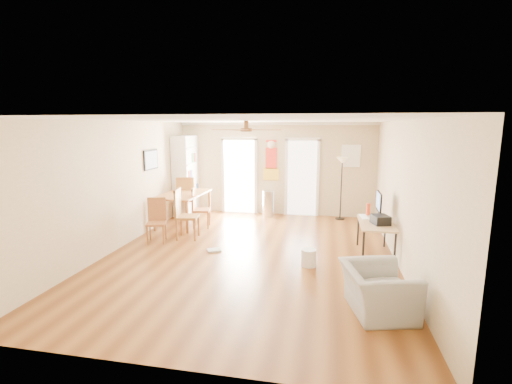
% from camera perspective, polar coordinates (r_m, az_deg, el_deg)
% --- Properties ---
extents(floor, '(7.00, 7.00, 0.00)m').
position_cam_1_polar(floor, '(7.27, -0.92, -9.79)').
color(floor, brown).
rests_on(floor, ground).
extents(ceiling, '(5.50, 7.00, 0.00)m').
position_cam_1_polar(ceiling, '(6.83, -0.98, 11.16)').
color(ceiling, silver).
rests_on(ceiling, floor).
extents(wall_back, '(5.50, 0.04, 2.60)m').
position_cam_1_polar(wall_back, '(10.35, 3.09, 3.64)').
color(wall_back, beige).
rests_on(wall_back, floor).
extents(wall_front, '(5.50, 0.04, 2.60)m').
position_cam_1_polar(wall_front, '(3.68, -12.48, -8.93)').
color(wall_front, beige).
rests_on(wall_front, floor).
extents(wall_left, '(0.04, 7.00, 2.60)m').
position_cam_1_polar(wall_left, '(7.96, -20.69, 0.98)').
color(wall_left, beige).
rests_on(wall_left, floor).
extents(wall_right, '(0.04, 7.00, 2.60)m').
position_cam_1_polar(wall_right, '(6.91, 21.95, -0.43)').
color(wall_right, beige).
rests_on(wall_right, floor).
extents(crown_molding, '(5.50, 7.00, 0.08)m').
position_cam_1_polar(crown_molding, '(6.83, -0.98, 10.82)').
color(crown_molding, white).
rests_on(crown_molding, wall_back).
extents(kitchen_doorway, '(0.90, 0.10, 2.10)m').
position_cam_1_polar(kitchen_doorway, '(10.56, -2.60, 2.41)').
color(kitchen_doorway, white).
rests_on(kitchen_doorway, wall_back).
extents(bathroom_doorway, '(0.80, 0.10, 2.10)m').
position_cam_1_polar(bathroom_doorway, '(10.29, 7.20, 2.13)').
color(bathroom_doorway, white).
rests_on(bathroom_doorway, wall_back).
extents(wall_decal, '(0.46, 0.03, 1.10)m').
position_cam_1_polar(wall_decal, '(10.32, 2.39, 5.02)').
color(wall_decal, red).
rests_on(wall_decal, wall_back).
extents(ac_grille, '(0.50, 0.04, 0.60)m').
position_cam_1_polar(ac_grille, '(10.20, 14.62, 5.48)').
color(ac_grille, white).
rests_on(ac_grille, wall_back).
extents(framed_poster, '(0.04, 0.66, 0.48)m').
position_cam_1_polar(framed_poster, '(9.12, -16.12, 4.88)').
color(framed_poster, black).
rests_on(framed_poster, wall_left).
extents(ceiling_fan, '(1.24, 1.24, 0.20)m').
position_cam_1_polar(ceiling_fan, '(6.54, -1.53, 9.70)').
color(ceiling_fan, '#593819').
rests_on(ceiling_fan, ceiling).
extents(bookshelf, '(0.68, 1.08, 2.23)m').
position_cam_1_polar(bookshelf, '(10.57, -10.88, 2.59)').
color(bookshelf, silver).
rests_on(bookshelf, floor).
extents(dining_table, '(1.03, 1.65, 0.81)m').
position_cam_1_polar(dining_table, '(9.54, -11.24, -2.59)').
color(dining_table, '#A56E35').
rests_on(dining_table, floor).
extents(dining_chair_right_a, '(0.48, 0.48, 0.99)m').
position_cam_1_polar(dining_chair_right_a, '(9.14, -8.55, -2.47)').
color(dining_chair_right_a, '#A66935').
rests_on(dining_chair_right_a, floor).
extents(dining_chair_right_b, '(0.52, 0.52, 1.12)m').
position_cam_1_polar(dining_chair_right_b, '(8.29, -10.68, -3.40)').
color(dining_chair_right_b, olive).
rests_on(dining_chair_right_b, floor).
extents(dining_chair_near, '(0.49, 0.49, 0.95)m').
position_cam_1_polar(dining_chair_near, '(8.18, -15.35, -4.38)').
color(dining_chair_near, '#A96836').
rests_on(dining_chair_near, floor).
extents(dining_chair_far, '(0.58, 0.58, 1.14)m').
position_cam_1_polar(dining_chair_far, '(10.21, -10.84, -0.78)').
color(dining_chair_far, '#9D6B32').
rests_on(dining_chair_far, floor).
extents(trash_can, '(0.40, 0.40, 0.72)m').
position_cam_1_polar(trash_can, '(10.21, 1.94, -1.79)').
color(trash_can, silver).
rests_on(trash_can, floor).
extents(torchiere_lamp, '(0.36, 0.36, 1.68)m').
position_cam_1_polar(torchiere_lamp, '(10.02, 13.18, 0.51)').
color(torchiere_lamp, black).
rests_on(torchiere_lamp, floor).
extents(computer_desk, '(0.62, 1.25, 0.67)m').
position_cam_1_polar(computer_desk, '(7.50, 18.10, -6.99)').
color(computer_desk, tan).
rests_on(computer_desk, floor).
extents(imac, '(0.19, 0.58, 0.53)m').
position_cam_1_polar(imac, '(7.69, 18.66, -1.99)').
color(imac, black).
rests_on(imac, computer_desk).
extents(keyboard, '(0.18, 0.42, 0.02)m').
position_cam_1_polar(keyboard, '(7.76, 16.53, -3.73)').
color(keyboard, white).
rests_on(keyboard, computer_desk).
extents(printer, '(0.37, 0.40, 0.17)m').
position_cam_1_polar(printer, '(7.28, 18.88, -4.13)').
color(printer, black).
rests_on(printer, computer_desk).
extents(orange_bottle, '(0.10, 0.10, 0.25)m').
position_cam_1_polar(orange_bottle, '(7.93, 17.16, -2.59)').
color(orange_bottle, red).
rests_on(orange_bottle, computer_desk).
extents(wastebasket_a, '(0.27, 0.27, 0.31)m').
position_cam_1_polar(wastebasket_a, '(6.74, 8.24, -10.14)').
color(wastebasket_a, silver).
rests_on(wastebasket_a, floor).
extents(floor_cloth, '(0.33, 0.31, 0.04)m').
position_cam_1_polar(floor_cloth, '(7.52, -6.57, -9.03)').
color(floor_cloth, '#A5A5A0').
rests_on(floor_cloth, floor).
extents(armchair, '(1.06, 1.15, 0.63)m').
position_cam_1_polar(armchair, '(5.34, 18.47, -14.37)').
color(armchair, gray).
rests_on(armchair, floor).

